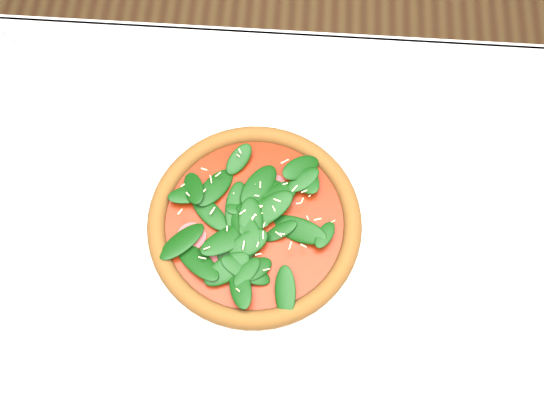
{
  "coord_description": "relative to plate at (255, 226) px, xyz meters",
  "views": [
    {
      "loc": [
        0.0,
        -0.18,
        1.5
      ],
      "look_at": [
        -0.02,
        0.11,
        0.77
      ],
      "focal_mm": 40.0,
      "sensor_mm": 36.0,
      "label": 1
    }
  ],
  "objects": [
    {
      "name": "ground",
      "position": [
        0.04,
        -0.09,
        -0.76
      ],
      "size": [
        6.0,
        6.0,
        0.0
      ],
      "primitive_type": "plane",
      "color": "brown",
      "rests_on": "ground"
    },
    {
      "name": "dining_table",
      "position": [
        0.04,
        -0.09,
        -0.11
      ],
      "size": [
        1.21,
        0.81,
        0.75
      ],
      "color": "white",
      "rests_on": "ground"
    },
    {
      "name": "pizza",
      "position": [
        0.0,
        -0.0,
        0.02
      ],
      "size": [
        0.34,
        0.34,
        0.04
      ],
      "rotation": [
        0.0,
        0.0,
        0.25
      ],
      "color": "brown",
      "rests_on": "plate"
    },
    {
      "name": "plate",
      "position": [
        0.0,
        0.0,
        0.0
      ],
      "size": [
        0.32,
        0.32,
        0.01
      ],
      "color": "white",
      "rests_on": "dining_table"
    }
  ]
}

